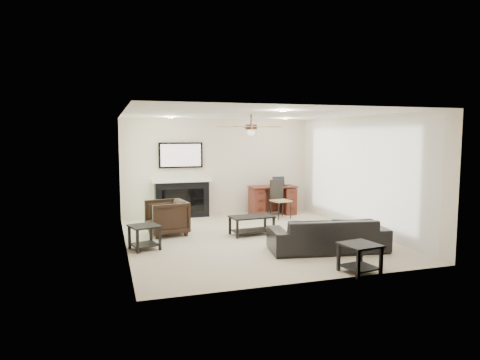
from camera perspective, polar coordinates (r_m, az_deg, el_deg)
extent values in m
plane|color=#C1B09B|center=(8.82, 1.66, -7.68)|extent=(5.50, 5.50, 0.00)
cube|color=white|center=(8.58, 1.72, 8.76)|extent=(5.00, 5.50, 0.04)
cube|color=beige|center=(11.24, -2.92, 1.73)|extent=(5.00, 0.04, 2.50)
cube|color=beige|center=(6.10, 10.20, -1.97)|extent=(5.00, 0.04, 2.50)
cube|color=beige|center=(8.15, -15.16, -0.10)|extent=(0.04, 5.50, 2.50)
cube|color=beige|center=(9.72, 15.75, 0.84)|extent=(0.04, 5.50, 2.50)
cube|color=silver|center=(9.78, 15.18, 0.77)|extent=(0.04, 5.10, 2.40)
cube|color=#93BC89|center=(9.71, -15.31, -0.34)|extent=(0.04, 1.80, 2.10)
cylinder|color=#382619|center=(8.67, 1.49, 7.08)|extent=(1.40, 1.40, 0.30)
imported|color=black|center=(7.93, 11.62, -7.10)|extent=(2.20, 1.14, 0.61)
imported|color=black|center=(9.13, -9.75, -4.95)|extent=(0.90, 0.88, 0.73)
cube|color=black|center=(9.02, 1.57, -6.07)|extent=(0.94, 0.57, 0.40)
cube|color=black|center=(6.84, 15.65, -10.02)|extent=(0.59, 0.59, 0.45)
cube|color=black|center=(8.08, -12.62, -7.46)|extent=(0.62, 0.62, 0.45)
cube|color=black|center=(10.89, -7.75, -0.02)|extent=(1.52, 0.34, 1.91)
cube|color=#3E1B0F|center=(11.28, 4.36, -2.72)|extent=(1.22, 0.56, 0.76)
cube|color=black|center=(10.76, 5.45, -2.58)|extent=(0.50, 0.51, 0.97)
cube|color=black|center=(11.27, 5.36, -0.19)|extent=(0.33, 0.24, 0.23)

